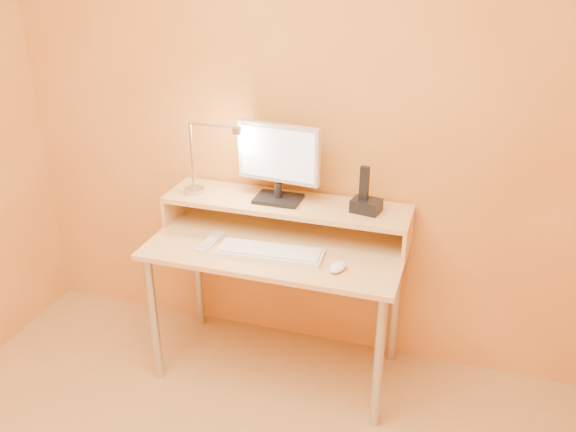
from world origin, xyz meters
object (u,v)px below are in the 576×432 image
(keyboard, at_px, (270,253))
(mouse, at_px, (338,267))
(monitor_panel, at_px, (279,153))
(phone_dock, at_px, (366,206))
(lamp_base, at_px, (194,190))
(remote_control, at_px, (210,242))

(keyboard, xyz_separation_m, mouse, (0.33, -0.04, 0.01))
(monitor_panel, relative_size, phone_dock, 3.14)
(lamp_base, relative_size, phone_dock, 0.77)
(phone_dock, xyz_separation_m, keyboard, (-0.38, -0.26, -0.18))
(monitor_panel, height_order, mouse, monitor_panel)
(phone_dock, distance_m, keyboard, 0.49)
(monitor_panel, bearing_deg, remote_control, -130.46)
(monitor_panel, distance_m, remote_control, 0.53)
(lamp_base, xyz_separation_m, mouse, (0.80, -0.27, -0.15))
(mouse, height_order, remote_control, mouse)
(mouse, bearing_deg, keyboard, -172.28)
(keyboard, bearing_deg, mouse, -10.97)
(keyboard, bearing_deg, phone_dock, 30.34)
(mouse, xyz_separation_m, remote_control, (-0.63, 0.06, -0.01))
(lamp_base, distance_m, remote_control, 0.31)
(mouse, relative_size, remote_control, 0.55)
(monitor_panel, xyz_separation_m, mouse, (0.37, -0.31, -0.38))
(remote_control, bearing_deg, phone_dock, 23.84)
(mouse, bearing_deg, lamp_base, 176.65)
(monitor_panel, bearing_deg, mouse, -33.65)
(phone_dock, bearing_deg, monitor_panel, -170.58)
(monitor_panel, xyz_separation_m, remote_control, (-0.26, -0.25, -0.39))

